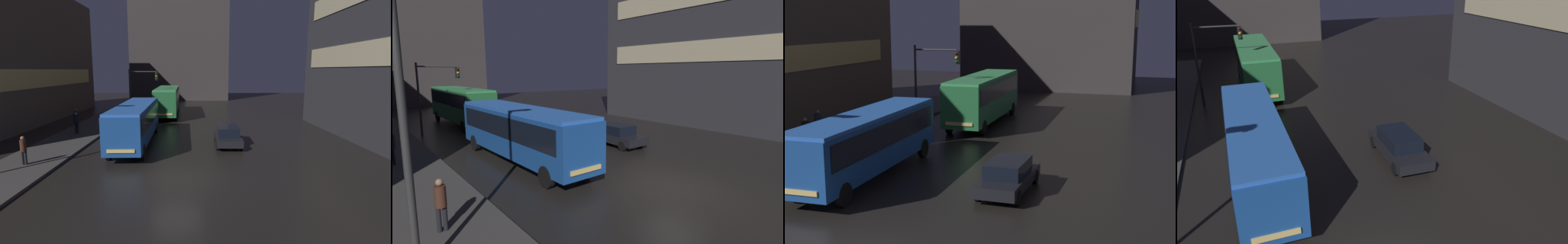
# 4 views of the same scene
# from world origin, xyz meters

# --- Properties ---
(ground_plane) EXTENTS (120.00, 120.00, 0.00)m
(ground_plane) POSITION_xyz_m (0.00, 0.00, 0.00)
(ground_plane) COLOR black
(sidewalk_left) EXTENTS (4.00, 48.00, 0.15)m
(sidewalk_left) POSITION_xyz_m (-9.00, 10.00, 0.07)
(sidewalk_left) COLOR #3D3A38
(sidewalk_left) RESTS_ON ground
(building_right_block) EXTENTS (10.07, 21.59, 16.97)m
(building_right_block) POSITION_xyz_m (18.28, 8.08, 8.49)
(building_right_block) COLOR #2D2D33
(building_right_block) RESTS_ON ground
(building_far_backdrop) EXTENTS (18.07, 12.00, 21.72)m
(building_far_backdrop) POSITION_xyz_m (-1.68, 46.90, 10.86)
(building_far_backdrop) COLOR #383333
(building_far_backdrop) RESTS_ON ground
(bus_near) EXTENTS (2.62, 11.31, 3.07)m
(bus_near) POSITION_xyz_m (-3.46, 7.63, 1.89)
(bus_near) COLOR #194793
(bus_near) RESTS_ON ground
(bus_far) EXTENTS (2.76, 11.05, 3.46)m
(bus_far) POSITION_xyz_m (-2.29, 22.30, 2.13)
(bus_far) COLOR #236B38
(bus_far) RESTS_ON ground
(car_taxi) EXTENTS (1.94, 4.58, 1.43)m
(car_taxi) POSITION_xyz_m (3.47, 7.29, 0.74)
(car_taxi) COLOR black
(car_taxi) RESTS_ON ground
(pedestrian_mid) EXTENTS (0.48, 0.48, 1.69)m
(pedestrian_mid) POSITION_xyz_m (-8.95, 2.04, 1.13)
(pedestrian_mid) COLOR black
(pedestrian_mid) RESTS_ON sidewalk_left
(traffic_light_main) EXTENTS (3.26, 0.35, 5.71)m
(traffic_light_main) POSITION_xyz_m (-5.12, 19.41, 3.88)
(traffic_light_main) COLOR #2D2D2D
(traffic_light_main) RESTS_ON ground
(street_lamp_sidewalk) EXTENTS (1.25, 0.36, 8.62)m
(street_lamp_sidewalk) POSITION_xyz_m (-9.74, 0.10, 5.76)
(street_lamp_sidewalk) COLOR #2D2D2D
(street_lamp_sidewalk) RESTS_ON sidewalk_left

